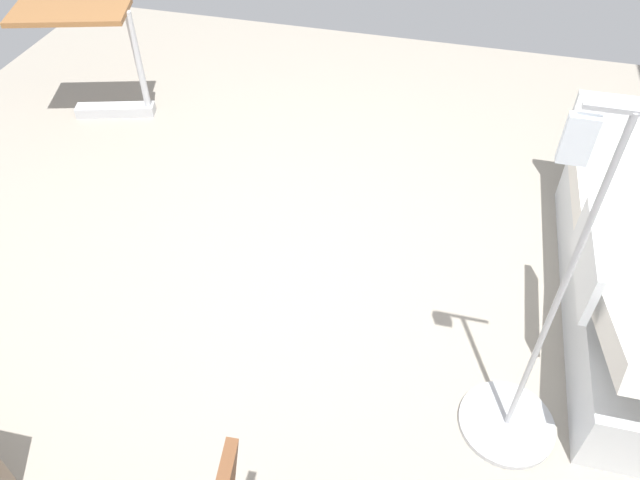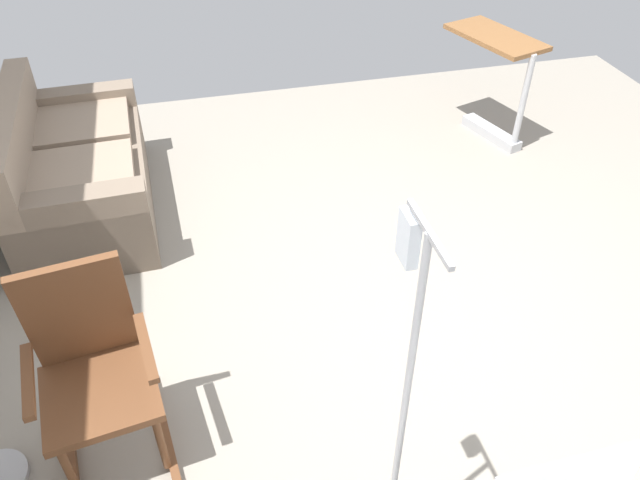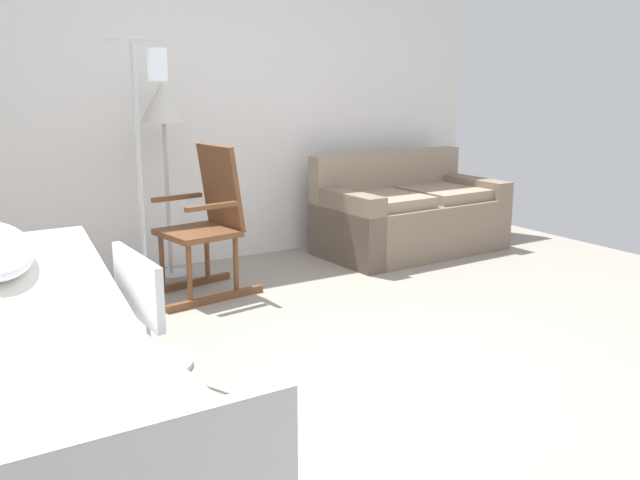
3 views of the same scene
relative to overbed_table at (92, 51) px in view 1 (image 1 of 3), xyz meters
The scene contains 3 objects.
ground_plane 2.40m from the overbed_table, 146.00° to the left, with size 6.44×6.44×0.00m, color gray.
overbed_table is the anchor object (origin of this frame).
iv_pole 3.69m from the overbed_table, 147.76° to the left, with size 0.44×0.44×1.69m.
Camera 1 is at (-0.70, 2.26, 2.57)m, focal length 33.93 mm.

